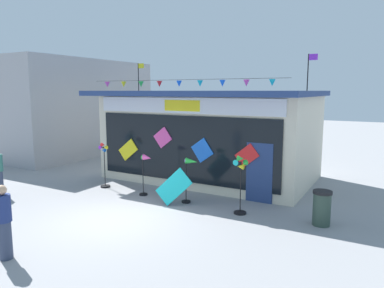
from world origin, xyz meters
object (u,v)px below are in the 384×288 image
object	(u,v)px
kite_shop_building	(211,134)
wind_spinner_center_right	(240,177)
wind_spinner_center_left	(190,172)
person_mid_plaza	(4,222)
wind_spinner_left	(146,166)
trash_bin	(322,208)
display_kite_on_ground	(174,187)
wind_spinner_far_left	(104,162)

from	to	relation	value
kite_shop_building	wind_spinner_center_right	xyz separation A→B (m)	(2.85, -3.78, -0.72)
kite_shop_building	wind_spinner_center_left	bearing A→B (deg)	-74.26
person_mid_plaza	wind_spinner_left	bearing A→B (deg)	-69.96
wind_spinner_center_left	person_mid_plaza	world-z (taller)	person_mid_plaza
person_mid_plaza	trash_bin	size ratio (longest dim) A/B	1.72
wind_spinner_left	display_kite_on_ground	bearing A→B (deg)	-18.77
wind_spinner_center_left	wind_spinner_center_right	size ratio (longest dim) A/B	0.84
wind_spinner_center_left	person_mid_plaza	xyz separation A→B (m)	(-1.58, -5.44, -0.21)
wind_spinner_center_left	trash_bin	world-z (taller)	wind_spinner_center_left
wind_spinner_center_right	person_mid_plaza	world-z (taller)	wind_spinner_center_right
wind_spinner_left	wind_spinner_center_left	bearing A→B (deg)	0.62
wind_spinner_center_right	person_mid_plaza	distance (m)	6.28
wind_spinner_left	wind_spinner_center_right	world-z (taller)	wind_spinner_center_right
kite_shop_building	person_mid_plaza	size ratio (longest dim) A/B	5.13
wind_spinner_center_right	person_mid_plaza	bearing A→B (deg)	-122.87
kite_shop_building	wind_spinner_center_right	world-z (taller)	kite_shop_building
wind_spinner_far_left	trash_bin	size ratio (longest dim) A/B	1.77
wind_spinner_center_right	wind_spinner_center_left	bearing A→B (deg)	174.60
wind_spinner_center_right	trash_bin	bearing A→B (deg)	6.74
wind_spinner_center_left	person_mid_plaza	distance (m)	5.67
wind_spinner_far_left	wind_spinner_center_left	xyz separation A→B (m)	(3.86, -0.11, 0.09)
wind_spinner_center_right	wind_spinner_far_left	bearing A→B (deg)	177.12
kite_shop_building	wind_spinner_center_left	world-z (taller)	kite_shop_building
trash_bin	person_mid_plaza	bearing A→B (deg)	-135.85
wind_spinner_far_left	trash_bin	world-z (taller)	wind_spinner_far_left
wind_spinner_left	wind_spinner_center_right	xyz separation A→B (m)	(3.60, -0.15, 0.09)
trash_bin	wind_spinner_center_right	bearing A→B (deg)	-173.26
person_mid_plaza	display_kite_on_ground	size ratio (longest dim) A/B	1.43
display_kite_on_ground	wind_spinner_center_left	bearing A→B (deg)	59.10
wind_spinner_center_right	display_kite_on_ground	world-z (taller)	wind_spinner_center_right
person_mid_plaza	wind_spinner_far_left	bearing A→B (deg)	-49.68
wind_spinner_far_left	person_mid_plaza	xyz separation A→B (m)	(2.28, -5.56, -0.13)
wind_spinner_center_left	wind_spinner_center_right	world-z (taller)	wind_spinner_center_right
wind_spinner_far_left	wind_spinner_center_right	distance (m)	5.70
kite_shop_building	trash_bin	xyz separation A→B (m)	(5.15, -3.51, -1.37)
wind_spinner_left	wind_spinner_center_left	world-z (taller)	wind_spinner_center_left
trash_bin	display_kite_on_ground	bearing A→B (deg)	-172.13
person_mid_plaza	trash_bin	xyz separation A→B (m)	(5.71, 5.54, -0.36)
person_mid_plaza	wind_spinner_center_right	bearing A→B (deg)	-104.87
display_kite_on_ground	person_mid_plaza	bearing A→B (deg)	-104.42
wind_spinner_left	display_kite_on_ground	world-z (taller)	wind_spinner_left
wind_spinner_far_left	trash_bin	xyz separation A→B (m)	(7.99, -0.01, -0.49)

